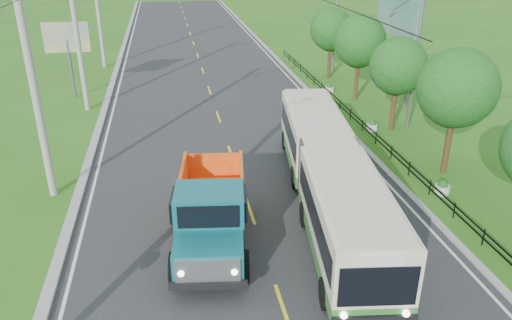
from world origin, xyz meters
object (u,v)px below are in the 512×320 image
object	(u,v)px
pole_mid	(77,31)
tree_fifth	(359,43)
pole_near	(34,82)
billboard_right	(397,20)
pole_far	(98,6)
planter_near	(442,188)
tree_back	(331,31)
tree_third	(456,92)
tree_fourth	(398,69)
dump_truck	(211,208)
bus	(328,170)
billboard_left	(67,42)
planter_far	(330,88)
planter_mid	(372,126)
streetlight_far	(334,11)
streetlight_mid	(415,45)

from	to	relation	value
pole_mid	tree_fifth	world-z (taller)	pole_mid
pole_near	billboard_right	xyz separation A→B (m)	(20.56, 11.00, 0.25)
pole_mid	pole_far	bearing A→B (deg)	90.00
billboard_right	planter_near	bearing A→B (deg)	-104.80
pole_mid	planter_near	size ratio (longest dim) A/B	14.93
pole_far	tree_back	size ratio (longest dim) A/B	1.82
tree_third	tree_fourth	distance (m)	6.01
tree_third	dump_truck	xyz separation A→B (m)	(-11.64, -4.30, -2.44)
pole_far	tree_fifth	size ratio (longest dim) A/B	1.72
pole_far	tree_fourth	xyz separation A→B (m)	(18.12, -18.86, -1.51)
tree_fifth	bus	distance (m)	16.00
tree_fifth	billboard_right	distance (m)	2.87
billboard_left	dump_truck	world-z (taller)	billboard_left
dump_truck	planter_near	bearing A→B (deg)	19.31
pole_mid	pole_far	distance (m)	12.00
tree_back	planter_near	bearing A→B (deg)	-93.57
planter_near	billboard_right	distance (m)	15.34
pole_mid	tree_third	xyz separation A→B (m)	(18.12, -12.86, -1.11)
planter_near	pole_mid	bearing A→B (deg)	138.35
planter_far	dump_truck	xyz separation A→B (m)	(-10.38, -18.16, 1.26)
tree_fifth	planter_mid	distance (m)	7.21
planter_mid	streetlight_far	bearing A→B (deg)	81.70
streetlight_far	planter_near	xyz separation A→B (m)	(-2.04, -22.00, -4.62)
tree_third	tree_fifth	bearing A→B (deg)	90.00
pole_far	tree_fifth	xyz separation A→B (m)	(18.12, -12.86, -1.24)
planter_near	tree_fourth	bearing A→B (deg)	81.23
streetlight_far	planter_far	size ratio (longest dim) A/B	13.54
pole_mid	streetlight_far	distance (m)	20.16
billboard_left	bus	xyz separation A→B (m)	(12.69, -18.26, -2.12)
tree_fifth	billboard_left	world-z (taller)	tree_fifth
streetlight_far	planter_near	bearing A→B (deg)	-95.30
pole_far	billboard_left	distance (m)	9.17
planter_far	streetlight_mid	bearing A→B (deg)	-75.68
tree_third	planter_mid	distance (m)	7.04
tree_third	streetlight_mid	world-z (taller)	streetlight_mid
pole_mid	tree_third	world-z (taller)	pole_mid
tree_fifth	planter_near	distance (m)	14.64
pole_near	tree_fifth	world-z (taller)	pole_near
tree_fourth	tree_fifth	world-z (taller)	tree_fifth
pole_far	streetlight_far	distance (m)	19.56
pole_mid	streetlight_far	bearing A→B (deg)	20.32
pole_mid	tree_third	bearing A→B (deg)	-35.36
planter_mid	planter_far	xyz separation A→B (m)	(0.00, 8.00, 0.00)
pole_far	pole_mid	bearing A→B (deg)	-90.00
tree_back	planter_far	size ratio (longest dim) A/B	8.21
tree_back	billboard_right	size ratio (longest dim) A/B	0.75
billboard_right	bus	xyz separation A→B (m)	(-9.11, -14.26, -3.60)
pole_near	pole_far	world-z (taller)	same
pole_near	billboard_left	size ratio (longest dim) A/B	1.92
tree_fifth	streetlight_mid	xyz separation A→B (m)	(0.79, -6.14, 1.05)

